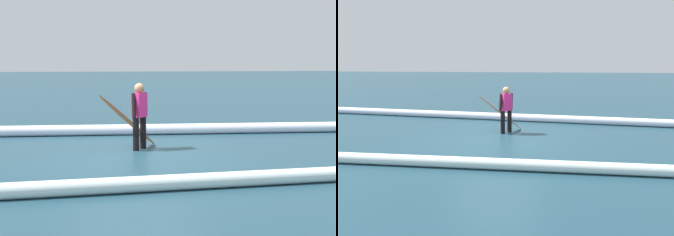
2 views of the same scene
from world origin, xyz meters
TOP-DOWN VIEW (x-y plane):
  - ground_plane at (0.00, 0.00)m, footprint 157.87×157.87m
  - surfer at (-0.14, -0.83)m, footprint 0.37×0.54m
  - surfboard at (0.09, -1.02)m, footprint 1.42×1.07m
  - wave_crest_foreground at (0.79, -3.06)m, footprint 20.33×1.36m
  - wave_crest_midground at (1.42, 2.76)m, footprint 23.88×1.64m

SIDE VIEW (x-z plane):
  - ground_plane at x=0.00m, z-range 0.00..0.00m
  - wave_crest_midground at x=1.42m, z-range 0.00..0.24m
  - wave_crest_foreground at x=0.79m, z-range 0.00..0.28m
  - surfboard at x=0.09m, z-range -0.01..1.24m
  - surfer at x=-0.14m, z-range 0.09..1.54m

